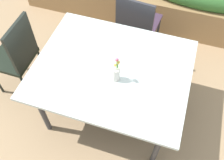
% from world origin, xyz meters
% --- Properties ---
extents(ground_plane, '(12.00, 12.00, 0.00)m').
position_xyz_m(ground_plane, '(0.00, 0.00, 0.00)').
color(ground_plane, '#9E7F5B').
extents(dining_table, '(1.43, 1.17, 0.75)m').
position_xyz_m(dining_table, '(-0.09, 0.05, 0.70)').
color(dining_table, silver).
rests_on(dining_table, ground).
extents(chair_end_left, '(0.42, 0.42, 1.00)m').
position_xyz_m(chair_end_left, '(-1.14, 0.05, 0.57)').
color(chair_end_left, black).
rests_on(chair_end_left, ground).
extents(chair_far_side, '(0.51, 0.51, 0.92)m').
position_xyz_m(chair_far_side, '(-0.07, 0.98, 0.52)').
color(chair_far_side, '#3C293C').
rests_on(chair_far_side, ground).
extents(flower_vase, '(0.07, 0.07, 0.29)m').
position_xyz_m(flower_vase, '(-0.01, -0.06, 0.85)').
color(flower_vase, silver).
rests_on(flower_vase, dining_table).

